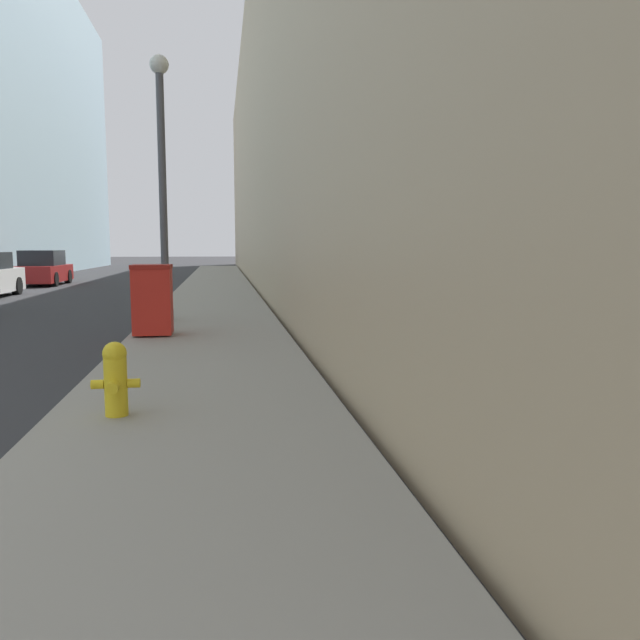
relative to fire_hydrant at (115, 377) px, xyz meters
name	(u,v)px	position (x,y,z in m)	size (l,w,h in m)	color
sidewalk_right	(215,294)	(0.79, 16.33, -0.44)	(2.97, 60.00, 0.12)	gray
building_right_stone	(371,144)	(8.38, 24.33, 6.23)	(12.00, 60.00, 13.46)	tan
fire_hydrant	(115,377)	(0.00, 0.00, 0.00)	(0.46, 0.35, 0.73)	yellow
trash_bin	(152,299)	(-0.23, 5.62, 0.29)	(0.71, 0.69, 1.31)	red
lamppost	(162,174)	(-0.20, 8.03, 2.82)	(0.41, 0.41, 5.71)	#4C4C51
parked_sedan_far	(43,269)	(-6.98, 23.74, 0.21)	(1.82, 4.13, 1.57)	maroon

